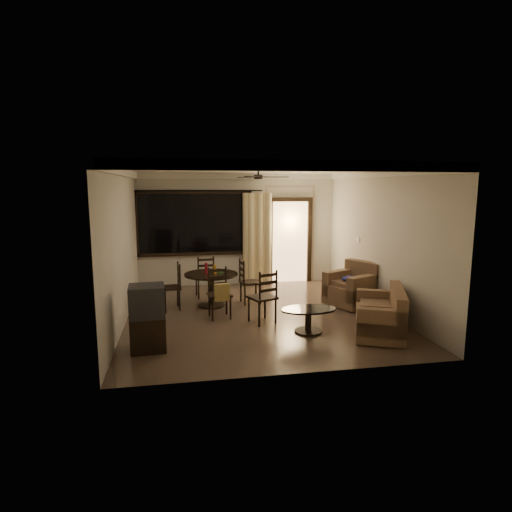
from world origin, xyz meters
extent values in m
plane|color=#7F6651|center=(0.00, 0.00, 0.00)|extent=(5.50, 5.50, 0.00)
plane|color=beige|center=(0.00, 2.75, 1.40)|extent=(5.00, 0.00, 5.00)
plane|color=beige|center=(0.00, -2.75, 1.40)|extent=(5.00, 0.00, 5.00)
plane|color=beige|center=(-2.50, 0.00, 1.40)|extent=(0.00, 5.50, 5.50)
plane|color=beige|center=(2.50, 0.00, 1.40)|extent=(0.00, 5.50, 5.50)
plane|color=white|center=(0.00, 0.00, 2.80)|extent=(5.50, 5.50, 0.00)
cube|color=black|center=(-1.10, 2.72, 1.57)|extent=(2.70, 0.04, 1.45)
cylinder|color=black|center=(-1.00, 2.63, 2.38)|extent=(3.20, 0.03, 0.03)
cube|color=#FFC684|center=(1.35, 2.71, 1.05)|extent=(0.91, 0.03, 2.08)
cube|color=white|center=(2.48, 1.05, 1.30)|extent=(0.02, 0.18, 0.12)
cylinder|color=black|center=(0.00, 0.00, 2.74)|extent=(0.03, 0.03, 0.12)
cylinder|color=black|center=(0.00, 0.00, 2.65)|extent=(0.16, 0.16, 0.08)
cylinder|color=black|center=(-0.85, 0.76, 0.67)|extent=(1.11, 1.11, 0.04)
cylinder|color=black|center=(-0.85, 0.76, 0.34)|extent=(0.11, 0.11, 0.65)
cylinder|color=black|center=(-0.85, 0.76, 0.01)|extent=(0.55, 0.55, 0.03)
cylinder|color=maroon|center=(-0.95, 0.80, 0.80)|extent=(0.06, 0.06, 0.22)
cylinder|color=orange|center=(-0.77, 0.72, 0.78)|extent=(0.06, 0.06, 0.18)
cube|color=#267F3E|center=(-0.66, 0.89, 0.72)|extent=(0.14, 0.10, 0.05)
cube|color=black|center=(-1.70, 0.67, 0.45)|extent=(0.46, 0.46, 0.04)
cube|color=black|center=(-0.01, 0.85, 0.45)|extent=(0.46, 0.46, 0.04)
cube|color=black|center=(-0.76, -0.08, 0.45)|extent=(0.46, 0.46, 0.04)
cube|color=tan|center=(-0.74, -0.31, 0.55)|extent=(0.29, 0.11, 0.32)
cube|color=black|center=(-0.94, 1.56, 0.45)|extent=(0.46, 0.46, 0.04)
cube|color=black|center=(-1.99, -1.52, 0.27)|extent=(0.55, 0.51, 0.53)
cube|color=black|center=(-1.99, -1.52, 0.77)|extent=(0.55, 0.51, 0.48)
cube|color=black|center=(-1.73, -1.51, 0.77)|extent=(0.04, 0.38, 0.32)
cube|color=#42281E|center=(1.83, -1.44, 0.20)|extent=(1.26, 1.61, 0.36)
cube|color=#42281E|center=(2.09, -1.55, 0.49)|extent=(0.73, 1.38, 0.58)
cube|color=#42281E|center=(1.57, -2.02, 0.37)|extent=(0.76, 0.45, 0.45)
cube|color=#42281E|center=(2.08, -0.86, 0.37)|extent=(0.76, 0.45, 0.45)
cube|color=#42281E|center=(1.79, -1.42, 0.40)|extent=(0.99, 1.36, 0.11)
cube|color=#42281E|center=(2.05, 0.28, 0.23)|extent=(1.17, 1.17, 0.41)
cube|color=#42281E|center=(2.36, 0.42, 0.57)|extent=(0.55, 0.89, 0.67)
cube|color=#42281E|center=(2.19, -0.03, 0.44)|extent=(0.88, 0.53, 0.52)
cube|color=#42281E|center=(1.91, 0.60, 0.44)|extent=(0.88, 0.53, 0.52)
cube|color=#42281E|center=(2.00, 0.26, 0.47)|extent=(0.85, 0.87, 0.12)
ellipsoid|color=navy|center=(2.00, 0.26, 0.58)|extent=(0.37, 0.31, 0.11)
ellipsoid|color=black|center=(0.65, -1.19, 0.40)|extent=(0.96, 0.58, 0.03)
cylinder|color=black|center=(0.65, -1.19, 0.20)|extent=(0.11, 0.11, 0.38)
cylinder|color=black|center=(0.65, -1.19, 0.02)|extent=(0.47, 0.47, 0.03)
cube|color=black|center=(-0.02, -0.52, 0.47)|extent=(0.57, 0.57, 0.04)
camera|label=1|loc=(-1.50, -7.95, 2.47)|focal=30.00mm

